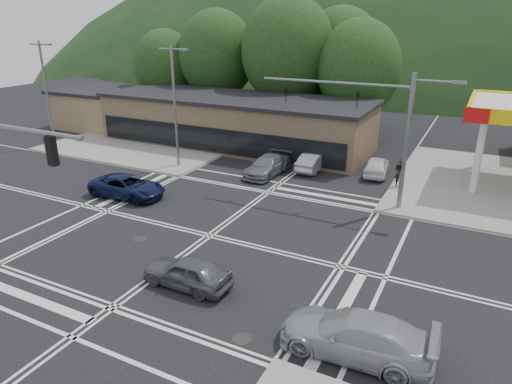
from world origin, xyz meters
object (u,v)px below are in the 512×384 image
at_px(car_blue_west, 127,186).
at_px(car_queue_b, 377,166).
at_px(car_northbound, 267,165).
at_px(car_silver_east, 356,335).
at_px(pedestrian, 400,173).
at_px(car_grey_center, 187,272).
at_px(car_queue_a, 313,161).

height_order(car_blue_west, car_queue_b, car_blue_west).
relative_size(car_blue_west, car_northbound, 1.04).
distance_m(car_blue_west, car_silver_east, 18.69).
height_order(car_queue_b, pedestrian, pedestrian).
height_order(car_grey_center, car_northbound, car_northbound).
xyz_separation_m(car_queue_a, car_queue_b, (4.50, 1.02, 0.01)).
xyz_separation_m(car_grey_center, car_queue_a, (-0.78, 17.48, -0.00)).
height_order(car_blue_west, car_northbound, car_northbound).
bearing_deg(car_northbound, car_blue_west, -124.32).
distance_m(car_grey_center, pedestrian, 17.35).
bearing_deg(car_queue_a, pedestrian, 171.91).
bearing_deg(car_silver_east, car_blue_west, -117.37).
relative_size(car_queue_a, car_northbound, 0.85).
bearing_deg(car_northbound, car_grey_center, -74.42).
height_order(car_queue_a, pedestrian, pedestrian).
xyz_separation_m(car_blue_west, car_northbound, (6.08, 8.03, 0.00)).
xyz_separation_m(car_grey_center, car_northbound, (-3.39, 14.94, 0.02)).
xyz_separation_m(car_silver_east, car_queue_b, (-3.78, 19.42, -0.08)).
height_order(car_grey_center, car_queue_b, car_queue_b).
bearing_deg(car_queue_a, car_grey_center, 94.10).
bearing_deg(car_queue_b, car_blue_west, 34.56).
relative_size(car_northbound, pedestrian, 2.59).
distance_m(car_grey_center, car_northbound, 15.32).
distance_m(car_blue_west, car_queue_a, 13.68).
xyz_separation_m(car_grey_center, car_queue_b, (3.72, 18.50, 0.01)).
xyz_separation_m(car_queue_a, pedestrian, (6.50, -1.11, 0.41)).
bearing_deg(pedestrian, car_silver_east, 79.97).
relative_size(car_grey_center, pedestrian, 2.13).
relative_size(car_blue_west, car_queue_b, 1.25).
distance_m(car_queue_a, car_northbound, 3.64).
xyz_separation_m(car_blue_west, car_queue_b, (13.19, 11.59, -0.02)).
xyz_separation_m(car_silver_east, pedestrian, (-1.78, 17.29, 0.32)).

